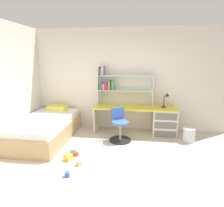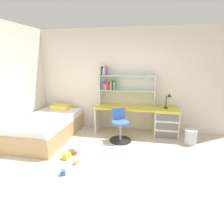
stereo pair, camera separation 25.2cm
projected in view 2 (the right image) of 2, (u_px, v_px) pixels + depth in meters
The scene contains 13 objects.
ground_plane at pixel (104, 174), 3.30m from camera, with size 5.65×5.55×0.02m, color beige.
room_shell at pixel (65, 84), 4.33m from camera, with size 5.65×5.55×2.71m.
desk at pixel (158, 120), 4.90m from camera, with size 2.10×0.58×0.71m.
bookshelf_hutch at pixel (119, 84), 5.07m from camera, with size 1.45×0.22×1.03m.
desk_lamp at pixel (169, 99), 4.74m from camera, with size 0.20×0.17×0.38m.
swivel_chair at pixel (120, 128), 4.58m from camera, with size 0.52×0.52×0.77m.
bed_platform at pixel (48, 127), 4.76m from camera, with size 1.15×2.03×0.66m.
waste_bin at pixel (191, 137), 4.44m from camera, with size 0.28×0.28×0.33m, color silver.
toy_block_blue_0 at pixel (63, 173), 3.26m from camera, with size 0.08×0.08×0.08m, color #3860B7.
toy_block_natural_1 at pixel (76, 162), 3.59m from camera, with size 0.08×0.08×0.08m, color tan.
toy_block_yellow_2 at pixel (66, 156), 3.78m from camera, with size 0.13×0.13×0.13m, color gold.
toy_block_green_3 at pixel (72, 151), 4.04m from camera, with size 0.09×0.09×0.09m, color #479E51.
toy_block_red_4 at pixel (74, 153), 3.94m from camera, with size 0.07×0.07×0.07m, color red.
Camera 2 is at (0.71, -2.86, 1.91)m, focal length 30.96 mm.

